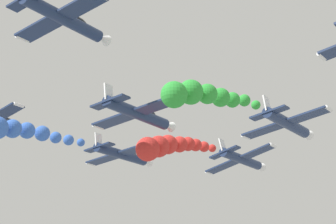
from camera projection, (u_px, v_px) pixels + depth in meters
name	position (u px, v px, depth m)	size (l,w,h in m)	color
airplane_lead	(242.00, 159.00, 76.07)	(9.36, 10.35, 3.17)	navy
smoke_trail_lead	(167.00, 146.00, 63.50)	(2.44, 13.59, 4.16)	red
airplane_left_inner	(122.00, 155.00, 74.66)	(9.54, 10.35, 2.59)	navy
smoke_trail_left_inner	(22.00, 131.00, 61.52)	(2.38, 13.88, 2.83)	blue
airplane_right_inner	(288.00, 123.00, 62.31)	(9.50, 10.35, 2.77)	navy
smoke_trail_right_inner	(201.00, 95.00, 49.94)	(2.57, 13.28, 3.66)	green
airplane_left_outer	(138.00, 114.00, 58.48)	(9.54, 10.35, 2.58)	navy
airplane_high_slot	(65.00, 19.00, 52.33)	(9.50, 10.35, 2.79)	navy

